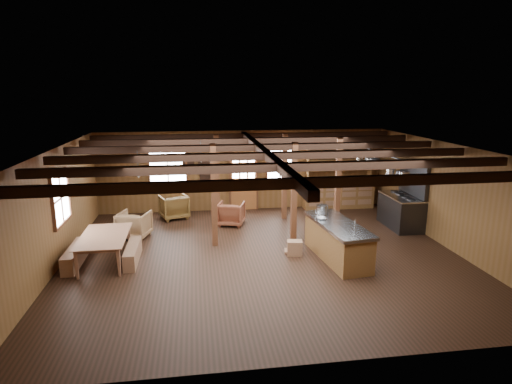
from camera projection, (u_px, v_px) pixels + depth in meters
The scene contains 22 objects.
room at pixel (264, 204), 10.67m from camera, with size 10.04×9.04×2.84m.
ceiling_joists at pixel (263, 152), 10.54m from camera, with size 9.80×8.82×0.18m.
timber_posts at pixel (270, 185), 12.74m from camera, with size 3.95×2.35×2.80m.
back_door at pixel (244, 185), 15.07m from camera, with size 1.02×0.08×2.15m.
window_back_left at pixel (168, 167), 14.55m from camera, with size 1.32×0.06×1.32m.
window_back_right at pixel (280, 164), 15.10m from camera, with size 1.02×0.06×1.32m.
window_left at pixel (60, 198), 10.41m from camera, with size 0.14×1.24×1.32m.
notice_boards at pixel (200, 165), 14.69m from camera, with size 1.08×0.03×0.90m.
back_counter at pixel (338, 191), 15.38m from camera, with size 2.55×0.60×2.45m.
pendant_lamps at pixel (173, 165), 11.12m from camera, with size 1.86×2.36×0.66m.
pot_rack at pixel (383, 164), 11.10m from camera, with size 0.37×3.00×0.44m.
kitchen_island at pixel (337, 241), 10.73m from camera, with size 1.15×2.58×1.20m.
step_stool at pixel (295, 248), 11.04m from camera, with size 0.43×0.31×0.38m, color brown.
commercial_range at pixel (403, 206), 13.19m from camera, with size 0.87×1.71×2.10m.
dining_table at pixel (107, 249), 10.52m from camera, with size 2.00×1.11×0.70m, color #905D41.
bench_wall at pixel (75, 256), 10.44m from camera, with size 0.30×1.58×0.44m, color brown.
bench_aisle at pixel (133, 253), 10.64m from camera, with size 0.28×1.49×0.41m, color brown.
armchair_a at pixel (174, 207), 14.15m from camera, with size 0.84×0.87×0.79m, color brown.
armchair_b at pixel (231, 214), 13.47m from camera, with size 0.78×0.80×0.73m, color brown.
armchair_c at pixel (134, 225), 12.31m from camera, with size 0.82×0.84×0.77m, color brown.
counter_pot at pixel (322, 209), 11.55m from camera, with size 0.32×0.32×0.19m, color #ADB0B4.
bowl at pixel (321, 218), 10.91m from camera, with size 0.24×0.24×0.06m, color silver.
Camera 1 is at (-1.68, -10.17, 4.18)m, focal length 30.00 mm.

